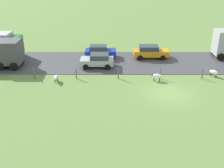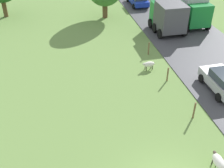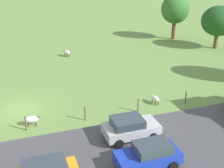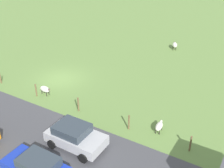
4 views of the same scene
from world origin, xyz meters
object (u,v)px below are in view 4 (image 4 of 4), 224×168
Objects in this scene: sheep_0 at (45,89)px; car_0 at (75,136)px; car_1 at (37,167)px; sheep_3 at (159,126)px; sheep_1 at (175,45)px.

car_0 reaches higher than sheep_0.
car_1 reaches higher than car_0.
car_1 is (3.37, -0.15, 0.00)m from car_0.
sheep_0 is 0.30× the size of car_0.
car_0 is 0.98× the size of car_1.
sheep_0 reaches higher than sheep_3.
sheep_0 is at bearing -139.98° from car_1.
car_1 is (7.68, -4.27, 0.40)m from sheep_3.
car_1 is (23.32, 0.32, 0.32)m from sheep_1.
car_1 reaches higher than sheep_1.
sheep_1 reaches higher than sheep_0.
sheep_1 is 0.31× the size of car_1.
sheep_1 is at bearing 159.57° from sheep_0.
sheep_3 is at bearing 136.33° from car_0.
sheep_0 is 16.95m from sheep_1.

